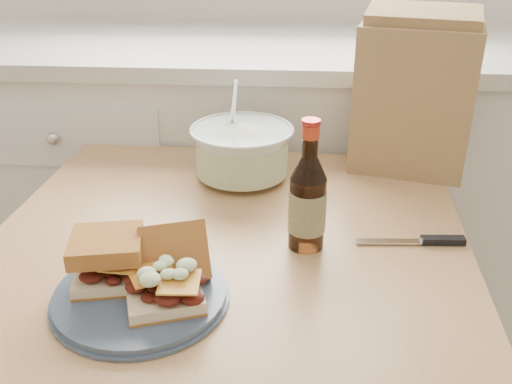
# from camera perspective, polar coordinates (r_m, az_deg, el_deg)

# --- Properties ---
(cabinet_run) EXTENTS (2.50, 0.64, 0.94)m
(cabinet_run) POSITION_cam_1_polar(r_m,az_deg,el_deg) (1.84, -0.05, 0.44)
(cabinet_run) COLOR white
(cabinet_run) RESTS_ON ground
(dining_table) EXTENTS (0.92, 0.92, 0.74)m
(dining_table) POSITION_cam_1_polar(r_m,az_deg,el_deg) (1.11, -2.88, -9.74)
(dining_table) COLOR tan
(dining_table) RESTS_ON ground
(plate) EXTENTS (0.27, 0.27, 0.02)m
(plate) POSITION_cam_1_polar(r_m,az_deg,el_deg) (0.92, -11.47, -10.11)
(plate) COLOR #3C4B61
(plate) RESTS_ON dining_table
(sandwich_left) EXTENTS (0.13, 0.12, 0.08)m
(sandwich_left) POSITION_cam_1_polar(r_m,az_deg,el_deg) (0.92, -14.57, -6.48)
(sandwich_left) COLOR beige
(sandwich_left) RESTS_ON plate
(sandwich_right) EXTENTS (0.14, 0.18, 0.09)m
(sandwich_right) POSITION_cam_1_polar(r_m,az_deg,el_deg) (0.88, -8.82, -8.22)
(sandwich_right) COLOR beige
(sandwich_right) RESTS_ON plate
(coleslaw_bowl) EXTENTS (0.23, 0.23, 0.23)m
(coleslaw_bowl) POSITION_cam_1_polar(r_m,az_deg,el_deg) (1.27, -1.41, 3.88)
(coleslaw_bowl) COLOR silver
(coleslaw_bowl) RESTS_ON dining_table
(beer_bottle) EXTENTS (0.07, 0.07, 0.24)m
(beer_bottle) POSITION_cam_1_polar(r_m,az_deg,el_deg) (0.99, 5.17, -0.92)
(beer_bottle) COLOR black
(beer_bottle) RESTS_ON dining_table
(knife) EXTENTS (0.20, 0.03, 0.01)m
(knife) POSITION_cam_1_polar(r_m,az_deg,el_deg) (1.08, 16.92, -4.67)
(knife) COLOR silver
(knife) RESTS_ON dining_table
(paper_bag) EXTENTS (0.28, 0.22, 0.33)m
(paper_bag) POSITION_cam_1_polar(r_m,az_deg,el_deg) (1.34, 15.43, 8.97)
(paper_bag) COLOR #A88351
(paper_bag) RESTS_ON dining_table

